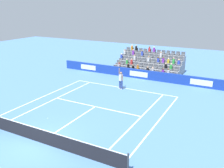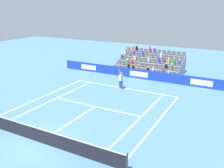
% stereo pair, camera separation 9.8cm
% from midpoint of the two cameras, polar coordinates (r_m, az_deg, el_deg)
% --- Properties ---
extents(ground_plane, '(80.00, 80.00, 0.00)m').
position_cam_midpoint_polar(ground_plane, '(16.25, -16.16, -12.76)').
color(ground_plane, '#4C7AB2').
extents(line_baseline, '(10.97, 0.10, 0.01)m').
position_cam_midpoint_polar(line_baseline, '(25.21, 2.88, -0.93)').
color(line_baseline, white).
rests_on(line_baseline, ground).
extents(line_service, '(8.23, 0.10, 0.01)m').
position_cam_midpoint_polar(line_service, '(20.71, -3.77, -5.19)').
color(line_service, white).
rests_on(line_service, ground).
extents(line_centre_service, '(0.10, 6.40, 0.01)m').
position_cam_midpoint_polar(line_centre_service, '(18.33, -9.15, -8.56)').
color(line_centre_service, white).
rests_on(line_centre_service, ground).
extents(line_singles_sideline_left, '(0.10, 11.89, 0.01)m').
position_cam_midpoint_polar(line_singles_sideline_left, '(22.71, -13.23, -3.53)').
color(line_singles_sideline_left, white).
rests_on(line_singles_sideline_left, ground).
extents(line_singles_sideline_right, '(0.10, 11.89, 0.01)m').
position_cam_midpoint_polar(line_singles_sideline_right, '(18.62, 6.36, -8.00)').
color(line_singles_sideline_right, white).
rests_on(line_singles_sideline_right, ground).
extents(line_doubles_sideline_left, '(0.10, 11.89, 0.01)m').
position_cam_midpoint_polar(line_doubles_sideline_left, '(23.60, -15.74, -2.91)').
color(line_doubles_sideline_left, white).
rests_on(line_doubles_sideline_left, ground).
extents(line_doubles_sideline_right, '(0.10, 11.89, 0.01)m').
position_cam_midpoint_polar(line_doubles_sideline_right, '(18.21, 10.39, -8.82)').
color(line_doubles_sideline_right, white).
rests_on(line_doubles_sideline_right, ground).
extents(line_centre_mark, '(0.10, 0.20, 0.01)m').
position_cam_midpoint_polar(line_centre_mark, '(25.12, 2.78, -0.99)').
color(line_centre_mark, white).
rests_on(line_centre_mark, ground).
extents(sponsor_barrier, '(20.61, 0.22, 1.07)m').
position_cam_midpoint_polar(sponsor_barrier, '(28.53, 6.36, 2.32)').
color(sponsor_barrier, '#193899').
rests_on(sponsor_barrier, ground).
extents(tennis_net, '(11.97, 0.10, 1.07)m').
position_cam_midpoint_polar(tennis_net, '(16.01, -16.32, -11.23)').
color(tennis_net, '#33383D').
rests_on(tennis_net, ground).
extents(tennis_player, '(0.51, 0.40, 2.85)m').
position_cam_midpoint_polar(tennis_player, '(24.61, 2.18, 1.03)').
color(tennis_player, navy).
rests_on(tennis_player, ground).
extents(stadium_stand, '(8.06, 4.75, 3.02)m').
position_cam_midpoint_polar(stadium_stand, '(31.68, 8.83, 4.32)').
color(stadium_stand, gray).
rests_on(stadium_stand, ground).
extents(loose_tennis_ball, '(0.07, 0.07, 0.07)m').
position_cam_midpoint_polar(loose_tennis_ball, '(19.14, -14.46, -7.65)').
color(loose_tennis_ball, '#D1E533').
rests_on(loose_tennis_ball, ground).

